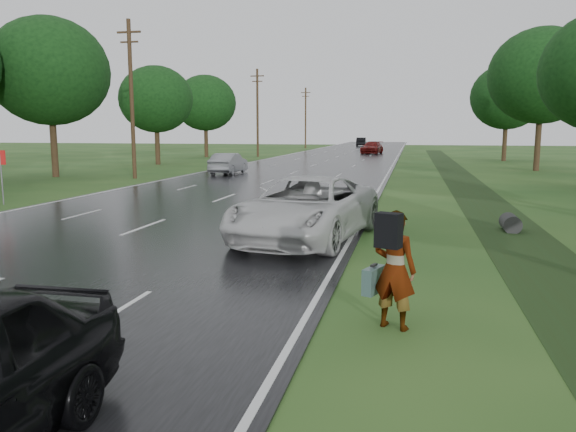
% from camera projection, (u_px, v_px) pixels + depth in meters
% --- Properties ---
extents(road, '(14.00, 180.00, 0.04)m').
position_uv_depth(road, '(322.00, 162.00, 53.88)').
color(road, black).
rests_on(road, ground).
extents(edge_stripe_east, '(0.12, 180.00, 0.01)m').
position_uv_depth(edge_stripe_east, '(394.00, 163.00, 52.44)').
color(edge_stripe_east, silver).
rests_on(edge_stripe_east, road).
extents(edge_stripe_west, '(0.12, 180.00, 0.01)m').
position_uv_depth(edge_stripe_west, '(255.00, 161.00, 55.31)').
color(edge_stripe_west, silver).
rests_on(edge_stripe_west, road).
extents(center_line, '(0.12, 180.00, 0.01)m').
position_uv_depth(center_line, '(322.00, 162.00, 53.88)').
color(center_line, silver).
rests_on(center_line, road).
extents(drainage_ditch, '(2.20, 120.00, 0.56)m').
position_uv_depth(drainage_ditch, '(479.00, 197.00, 26.06)').
color(drainage_ditch, '#213313').
rests_on(drainage_ditch, ground).
extents(road_sign, '(0.50, 0.06, 2.30)m').
position_uv_depth(road_sign, '(1.00, 166.00, 23.59)').
color(road_sign, slate).
rests_on(road_sign, ground).
extents(utility_pole_mid, '(1.60, 0.26, 10.00)m').
position_uv_depth(utility_pole_mid, '(132.00, 97.00, 35.75)').
color(utility_pole_mid, '#3C2A18').
rests_on(utility_pole_mid, ground).
extents(utility_pole_far, '(1.60, 0.26, 10.00)m').
position_uv_depth(utility_pole_far, '(257.00, 112.00, 64.70)').
color(utility_pole_far, '#3C2A18').
rests_on(utility_pole_far, ground).
extents(utility_pole_distant, '(1.60, 0.26, 10.00)m').
position_uv_depth(utility_pole_distant, '(306.00, 117.00, 93.65)').
color(utility_pole_distant, '#3C2A18').
rests_on(utility_pole_distant, ground).
extents(tree_east_d, '(8.00, 8.00, 10.76)m').
position_uv_depth(tree_east_d, '(542.00, 76.00, 42.24)').
color(tree_east_d, '#3C2A18').
rests_on(tree_east_d, ground).
extents(tree_east_f, '(7.20, 7.20, 9.62)m').
position_uv_depth(tree_east_f, '(507.00, 97.00, 55.94)').
color(tree_east_f, '#3C2A18').
rests_on(tree_east_f, ground).
extents(tree_west_c, '(7.80, 7.80, 10.43)m').
position_uv_depth(tree_west_c, '(49.00, 71.00, 36.72)').
color(tree_west_c, '#3C2A18').
rests_on(tree_west_c, ground).
extents(tree_west_d, '(6.60, 6.60, 8.80)m').
position_uv_depth(tree_west_d, '(156.00, 99.00, 50.22)').
color(tree_west_d, '#3C2A18').
rests_on(tree_west_d, ground).
extents(tree_west_f, '(7.00, 7.00, 9.29)m').
position_uv_depth(tree_west_f, '(205.00, 103.00, 63.81)').
color(tree_west_f, '#3C2A18').
rests_on(tree_west_f, ground).
extents(pedestrian, '(0.94, 0.97, 1.92)m').
position_uv_depth(pedestrian, '(393.00, 268.00, 8.90)').
color(pedestrian, '#A5998C').
rests_on(pedestrian, ground).
extents(white_pickup, '(3.96, 6.82, 1.79)m').
position_uv_depth(white_pickup, '(306.00, 208.00, 16.01)').
color(white_pickup, silver).
rests_on(white_pickup, road).
extents(silver_sedan, '(1.56, 4.47, 1.47)m').
position_uv_depth(silver_sedan, '(228.00, 163.00, 39.72)').
color(silver_sedan, gray).
rests_on(silver_sedan, road).
extents(far_car_red, '(2.91, 5.71, 1.59)m').
position_uv_depth(far_car_red, '(372.00, 148.00, 72.62)').
color(far_car_red, maroon).
rests_on(far_car_red, road).
extents(far_car_dark, '(1.93, 4.96, 1.61)m').
position_uv_depth(far_car_dark, '(361.00, 142.00, 105.25)').
color(far_car_dark, black).
rests_on(far_car_dark, road).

